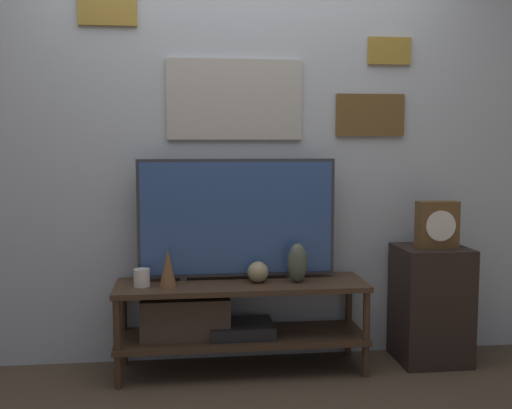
# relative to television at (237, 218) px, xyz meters

# --- Properties ---
(ground_plane) EXTENTS (12.00, 12.00, 0.00)m
(ground_plane) POSITION_rel_television_xyz_m (0.02, -0.34, -0.87)
(ground_plane) COLOR #4C3D2D
(wall_back) EXTENTS (6.40, 0.08, 2.70)m
(wall_back) POSITION_rel_television_xyz_m (0.02, 0.17, 0.48)
(wall_back) COLOR #B2BCC6
(wall_back) RESTS_ON ground_plane
(media_console) EXTENTS (1.42, 0.42, 0.51)m
(media_console) POSITION_rel_television_xyz_m (-0.10, -0.09, -0.55)
(media_console) COLOR #422D1E
(media_console) RESTS_ON ground_plane
(television) EXTENTS (1.14, 0.05, 0.70)m
(television) POSITION_rel_television_xyz_m (0.00, 0.00, 0.00)
(television) COLOR #333338
(television) RESTS_ON media_console
(vase_slim_bronze) EXTENTS (0.09, 0.09, 0.22)m
(vase_slim_bronze) POSITION_rel_television_xyz_m (-0.40, -0.15, -0.25)
(vase_slim_bronze) COLOR brown
(vase_slim_bronze) RESTS_ON media_console
(vase_urn_stoneware) EXTENTS (0.12, 0.10, 0.22)m
(vase_urn_stoneware) POSITION_rel_television_xyz_m (0.33, -0.12, -0.25)
(vase_urn_stoneware) COLOR #4C5647
(vase_urn_stoneware) RESTS_ON media_console
(vase_round_glass) EXTENTS (0.12, 0.12, 0.12)m
(vase_round_glass) POSITION_rel_television_xyz_m (0.11, -0.10, -0.30)
(vase_round_glass) COLOR tan
(vase_round_glass) RESTS_ON media_console
(candle_jar) EXTENTS (0.09, 0.09, 0.10)m
(candle_jar) POSITION_rel_television_xyz_m (-0.54, -0.12, -0.31)
(candle_jar) COLOR silver
(candle_jar) RESTS_ON media_console
(side_table) EXTENTS (0.40, 0.38, 0.69)m
(side_table) POSITION_rel_television_xyz_m (1.15, -0.07, -0.53)
(side_table) COLOR black
(side_table) RESTS_ON ground_plane
(mantel_clock) EXTENTS (0.24, 0.11, 0.27)m
(mantel_clock) POSITION_rel_television_xyz_m (1.16, -0.11, -0.04)
(mantel_clock) COLOR brown
(mantel_clock) RESTS_ON side_table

